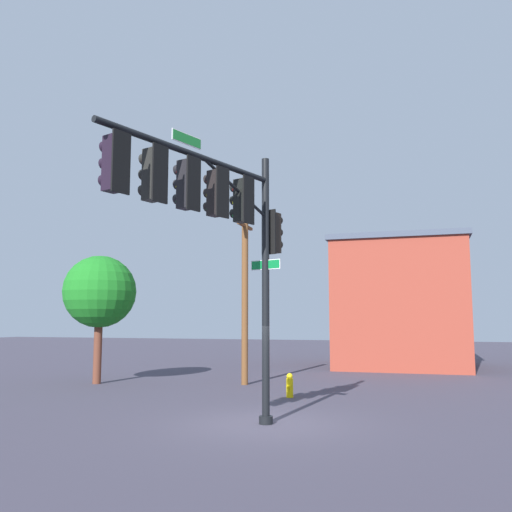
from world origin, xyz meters
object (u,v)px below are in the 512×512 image
(brick_building, at_px, (401,303))
(tree_mid, at_px, (100,292))
(signal_pole_assembly, at_px, (216,213))
(utility_pole, at_px, (245,294))
(fire_hydrant, at_px, (290,385))

(brick_building, bearing_deg, tree_mid, -43.53)
(signal_pole_assembly, bearing_deg, utility_pole, -165.35)
(signal_pole_assembly, xyz_separation_m, fire_hydrant, (-6.81, 0.10, -4.79))
(fire_hydrant, height_order, tree_mid, tree_mid)
(fire_hydrant, distance_m, brick_building, 14.93)
(fire_hydrant, bearing_deg, brick_building, 167.14)
(signal_pole_assembly, xyz_separation_m, brick_building, (-21.02, 3.34, -1.56))
(utility_pole, bearing_deg, tree_mid, -75.76)
(tree_mid, bearing_deg, fire_hydrant, 79.81)
(tree_mid, height_order, brick_building, brick_building)
(fire_hydrant, relative_size, tree_mid, 0.15)
(signal_pole_assembly, distance_m, fire_hydrant, 8.32)
(utility_pole, distance_m, brick_building, 12.59)
(utility_pole, relative_size, brick_building, 0.85)
(fire_hydrant, bearing_deg, signal_pole_assembly, -0.84)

